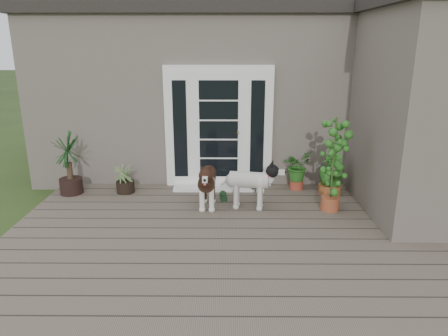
{
  "coord_description": "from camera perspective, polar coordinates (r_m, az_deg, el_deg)",
  "views": [
    {
      "loc": [
        -0.05,
        -4.6,
        2.61
      ],
      "look_at": [
        -0.1,
        1.75,
        0.7
      ],
      "focal_mm": 33.11,
      "sensor_mm": 36.0,
      "label": 1
    }
  ],
  "objects": [
    {
      "name": "house_main",
      "position": [
        9.31,
        0.76,
        10.2
      ],
      "size": [
        7.4,
        4.0,
        3.1
      ],
      "primitive_type": "cube",
      "color": "#665E54",
      "rests_on": "ground"
    },
    {
      "name": "house_wing",
      "position": [
        6.86,
        26.09,
        6.16
      ],
      "size": [
        1.6,
        2.4,
        3.1
      ],
      "primitive_type": "cube",
      "color": "#665E54",
      "rests_on": "ground"
    },
    {
      "name": "sapling",
      "position": [
        6.47,
        14.82,
        0.64
      ],
      "size": [
        0.51,
        0.51,
        1.51
      ],
      "primitive_type": null,
      "rotation": [
        0.0,
        0.0,
        -0.16
      ],
      "color": "#225B1A",
      "rests_on": "deck"
    },
    {
      "name": "white_dog",
      "position": [
        6.47,
        3.43,
        -2.7
      ],
      "size": [
        0.86,
        0.47,
        0.68
      ],
      "primitive_type": null,
      "rotation": [
        0.0,
        0.0,
        -1.73
      ],
      "color": "white",
      "rests_on": "deck"
    },
    {
      "name": "herb_c",
      "position": [
        7.34,
        14.17,
        -1.25
      ],
      "size": [
        0.44,
        0.44,
        0.57
      ],
      "primitive_type": "imported",
      "rotation": [
        0.0,
        0.0,
        4.47
      ],
      "color": "#2A601B",
      "rests_on": "deck"
    },
    {
      "name": "brindle_dog",
      "position": [
        6.49,
        -2.29,
        -2.55
      ],
      "size": [
        0.37,
        0.84,
        0.69
      ],
      "primitive_type": null,
      "rotation": [
        0.0,
        0.0,
        3.12
      ],
      "color": "#331D12",
      "rests_on": "deck"
    },
    {
      "name": "herb_b",
      "position": [
        7.31,
        14.88,
        -1.63
      ],
      "size": [
        0.46,
        0.46,
        0.51
      ],
      "primitive_type": "imported",
      "rotation": [
        0.0,
        0.0,
        2.07
      ],
      "color": "#22611B",
      "rests_on": "deck"
    },
    {
      "name": "spider_plant",
      "position": [
        7.35,
        -13.54,
        -1.26
      ],
      "size": [
        0.65,
        0.65,
        0.55
      ],
      "primitive_type": null,
      "rotation": [
        0.0,
        0.0,
        -0.3
      ],
      "color": "#88AE6B",
      "rests_on": "deck"
    },
    {
      "name": "yucca",
      "position": [
        7.51,
        -20.64,
        0.53
      ],
      "size": [
        0.81,
        0.81,
        1.06
      ],
      "primitive_type": null,
      "rotation": [
        0.0,
        0.0,
        0.12
      ],
      "color": "black",
      "rests_on": "deck"
    },
    {
      "name": "clog_right",
      "position": [
        7.35,
        4.34,
        -2.79
      ],
      "size": [
        0.2,
        0.28,
        0.08
      ],
      "primitive_type": null,
      "rotation": [
        0.0,
        0.0,
        -0.34
      ],
      "color": "#143217",
      "rests_on": "deck"
    },
    {
      "name": "clog_left",
      "position": [
        6.92,
        -0.07,
        -3.94
      ],
      "size": [
        0.18,
        0.32,
        0.09
      ],
      "primitive_type": null,
      "rotation": [
        0.0,
        0.0,
        0.1
      ],
      "color": "black",
      "rests_on": "deck"
    },
    {
      "name": "door_step",
      "position": [
        7.42,
        -0.74,
        -2.66
      ],
      "size": [
        1.6,
        0.4,
        0.05
      ],
      "primitive_type": "cube",
      "color": "white",
      "rests_on": "deck"
    },
    {
      "name": "deck",
      "position": [
        5.61,
        0.94,
        -10.29
      ],
      "size": [
        6.2,
        4.6,
        0.12
      ],
      "primitive_type": "cube",
      "color": "#6B5B4C",
      "rests_on": "ground"
    },
    {
      "name": "door_unit",
      "position": [
        7.34,
        -0.74,
        5.62
      ],
      "size": [
        1.9,
        0.14,
        2.15
      ],
      "primitive_type": "cube",
      "color": "white",
      "rests_on": "deck"
    },
    {
      "name": "roof_main",
      "position": [
        9.27,
        0.8,
        20.39
      ],
      "size": [
        7.6,
        4.2,
        0.2
      ],
      "primitive_type": "cube",
      "color": "#2D2826",
      "rests_on": "house_main"
    },
    {
      "name": "herb_a",
      "position": [
        7.43,
        10.05,
        -0.52
      ],
      "size": [
        0.7,
        0.7,
        0.63
      ],
      "primitive_type": "imported",
      "rotation": [
        0.0,
        0.0,
        0.8
      ],
      "color": "#235117",
      "rests_on": "deck"
    }
  ]
}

